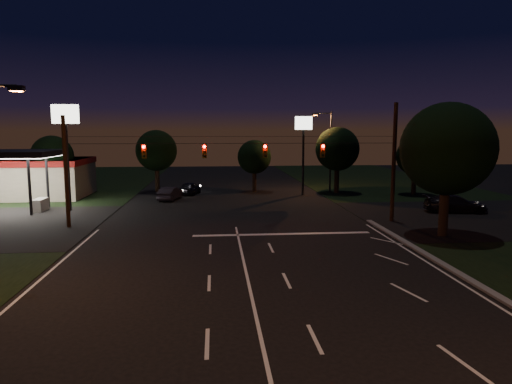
{
  "coord_description": "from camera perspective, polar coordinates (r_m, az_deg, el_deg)",
  "views": [
    {
      "loc": [
        -1.48,
        -18.28,
        6.97
      ],
      "look_at": [
        1.16,
        10.71,
        3.0
      ],
      "focal_mm": 32.0,
      "sensor_mm": 36.0,
      "label": 1
    }
  ],
  "objects": [
    {
      "name": "tree_far_c",
      "position": [
        51.67,
        -0.2,
        4.36
      ],
      "size": [
        3.8,
        3.8,
        5.86
      ],
      "color": "black",
      "rests_on": "ground"
    },
    {
      "name": "pole_sign_right",
      "position": [
        49.21,
        5.95,
        6.87
      ],
      "size": [
        1.8,
        0.3,
        8.4
      ],
      "color": "black",
      "rests_on": "ground"
    },
    {
      "name": "tree_far_a",
      "position": [
        51.2,
        -24.06,
        4.05
      ],
      "size": [
        4.2,
        4.2,
        6.42
      ],
      "color": "black",
      "rests_on": "ground"
    },
    {
      "name": "car_oncoming_a",
      "position": [
        50.26,
        -8.27,
        0.49
      ],
      "size": [
        2.53,
        4.27,
        1.36
      ],
      "primitive_type": "imported",
      "rotation": [
        0.0,
        0.0,
        2.9
      ],
      "color": "black",
      "rests_on": "ground"
    },
    {
      "name": "street_light_right_far",
      "position": [
        51.89,
        9.04,
        5.76
      ],
      "size": [
        2.2,
        0.35,
        9.0
      ],
      "color": "black",
      "rests_on": "ground"
    },
    {
      "name": "utility_pole_left",
      "position": [
        35.59,
        -22.34,
        -4.12
      ],
      "size": [
        0.28,
        0.28,
        8.0
      ],
      "primitive_type": "cylinder",
      "color": "black",
      "rests_on": "ground"
    },
    {
      "name": "tree_far_e",
      "position": [
        52.12,
        19.22,
        4.19
      ],
      "size": [
        4.0,
        4.0,
        6.18
      ],
      "color": "black",
      "rests_on": "ground"
    },
    {
      "name": "car_oncoming_b",
      "position": [
        46.4,
        -10.66,
        -0.18
      ],
      "size": [
        2.32,
        4.27,
        1.33
      ],
      "primitive_type": "imported",
      "rotation": [
        0.0,
        0.0,
        2.91
      ],
      "color": "black",
      "rests_on": "ground"
    },
    {
      "name": "utility_pole_right",
      "position": [
        36.58,
        16.57,
        -3.55
      ],
      "size": [
        0.3,
        0.3,
        9.0
      ],
      "primitive_type": "cylinder",
      "color": "black",
      "rests_on": "ground"
    },
    {
      "name": "signal_span",
      "position": [
        33.31,
        -2.66,
        5.23
      ],
      "size": [
        24.0,
        0.4,
        1.56
      ],
      "color": "black",
      "rests_on": "ground"
    },
    {
      "name": "pole_sign_left_near",
      "position": [
        42.18,
        -22.65,
        7.18
      ],
      "size": [
        2.2,
        0.3,
        9.1
      ],
      "color": "black",
      "rests_on": "ground"
    },
    {
      "name": "gas_station",
      "position": [
        52.96,
        -27.83,
        1.9
      ],
      "size": [
        14.2,
        16.1,
        5.25
      ],
      "color": "gray",
      "rests_on": "ground"
    },
    {
      "name": "stop_bar",
      "position": [
        30.91,
        3.29,
        -5.27
      ],
      "size": [
        12.0,
        0.5,
        0.01
      ],
      "primitive_type": "cube",
      "color": "silver",
      "rests_on": "ground"
    },
    {
      "name": "cross_street_right",
      "position": [
        41.05,
        26.49,
        -2.84
      ],
      "size": [
        20.0,
        16.0,
        0.02
      ],
      "primitive_type": "cube",
      "color": "black",
      "rests_on": "ground"
    },
    {
      "name": "tree_far_d",
      "position": [
        51.27,
        10.12,
        5.25
      ],
      "size": [
        4.8,
        4.8,
        7.3
      ],
      "color": "black",
      "rests_on": "ground"
    },
    {
      "name": "tree_right_near",
      "position": [
        32.19,
        22.68,
        4.87
      ],
      "size": [
        6.0,
        6.0,
        8.76
      ],
      "color": "black",
      "rests_on": "ground"
    },
    {
      "name": "tree_far_b",
      "position": [
        52.86,
        -12.31,
        5.03
      ],
      "size": [
        4.6,
        4.6,
        6.98
      ],
      "color": "black",
      "rests_on": "ground"
    },
    {
      "name": "car_cross",
      "position": [
        42.24,
        23.67,
        -1.37
      ],
      "size": [
        5.43,
        2.97,
        1.49
      ],
      "primitive_type": "imported",
      "rotation": [
        0.0,
        0.0,
        1.39
      ],
      "color": "black",
      "rests_on": "ground"
    },
    {
      "name": "ground",
      "position": [
        19.62,
        -0.54,
        -13.04
      ],
      "size": [
        140.0,
        140.0,
        0.0
      ],
      "primitive_type": "plane",
      "color": "black",
      "rests_on": "ground"
    },
    {
      "name": "center_line",
      "position": [
        14.19,
        1.58,
        -21.61
      ],
      "size": [
        0.14,
        40.0,
        0.01
      ],
      "primitive_type": "cube",
      "color": "silver",
      "rests_on": "ground"
    }
  ]
}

